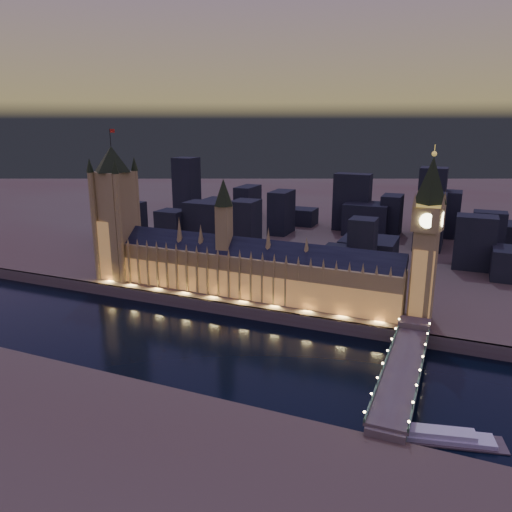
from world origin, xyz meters
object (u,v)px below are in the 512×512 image
at_px(palace_of_westminster, 250,269).
at_px(victoria_tower, 115,206).
at_px(elizabeth_tower, 428,226).
at_px(westminster_bridge, 403,371).
at_px(river_boat, 441,436).

distance_m(palace_of_westminster, victoria_tower, 113.54).
xyz_separation_m(palace_of_westminster, elizabeth_tower, (110.16, 0.17, 38.50)).
height_order(elizabeth_tower, westminster_bridge, elizabeth_tower).
height_order(palace_of_westminster, elizabeth_tower, elizabeth_tower).
relative_size(victoria_tower, elizabeth_tower, 1.07).
bearing_deg(palace_of_westminster, river_boat, -39.36).
distance_m(victoria_tower, elizabeth_tower, 218.02).
bearing_deg(westminster_bridge, palace_of_westminster, 149.15).
distance_m(westminster_bridge, river_boat, 45.59).
relative_size(westminster_bridge, river_boat, 2.26).
bearing_deg(palace_of_westminster, victoria_tower, 179.91).
relative_size(victoria_tower, river_boat, 2.18).
relative_size(elizabeth_tower, westminster_bridge, 0.91).
height_order(westminster_bridge, river_boat, westminster_bridge).
bearing_deg(victoria_tower, palace_of_westminster, -0.09).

